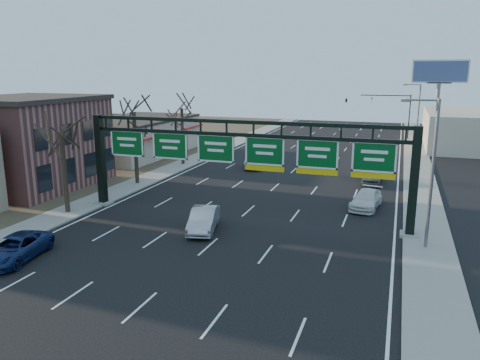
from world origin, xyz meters
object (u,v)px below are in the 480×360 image
at_px(car_silver_sedan, 204,219).
at_px(car_white_wagon, 366,199).
at_px(sign_gantry, 242,156).
at_px(car_blue_suv, 15,248).

bearing_deg(car_silver_sedan, car_white_wagon, 28.25).
distance_m(sign_gantry, car_white_wagon, 10.89).
xyz_separation_m(sign_gantry, car_blue_suv, (-9.76, -11.46, -3.94)).
xyz_separation_m(car_blue_suv, car_silver_sedan, (8.14, 8.17, 0.07)).
distance_m(sign_gantry, car_blue_suv, 15.56).
bearing_deg(car_silver_sedan, car_blue_suv, -148.89).
height_order(car_blue_suv, car_silver_sedan, car_silver_sedan).
relative_size(sign_gantry, car_blue_suv, 4.94).
bearing_deg(car_blue_suv, sign_gantry, 40.68).
bearing_deg(car_blue_suv, car_white_wagon, 34.66).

